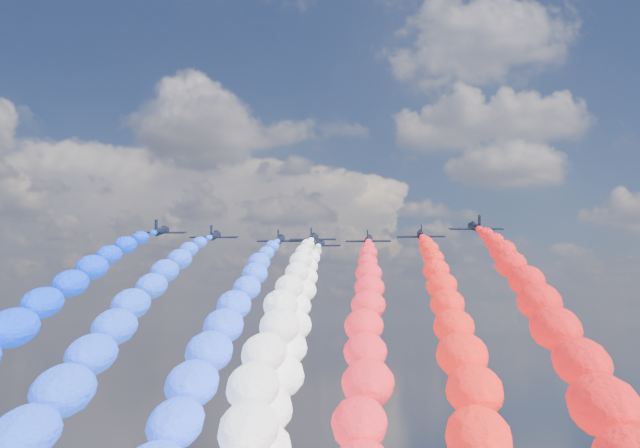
# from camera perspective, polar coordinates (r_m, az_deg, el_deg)

# --- Properties ---
(jet_0) EXTENTS (9.24, 12.26, 4.46)m
(jet_0) POSITION_cam_1_polar(r_m,az_deg,el_deg) (140.55, -11.25, -0.49)
(jet_0) COLOR black
(trail_0) EXTENTS (5.95, 101.04, 39.05)m
(trail_0) POSITION_cam_1_polar(r_m,az_deg,el_deg) (90.29, -20.20, -7.88)
(trail_0) COLOR #0A33F6
(jet_1) EXTENTS (9.27, 12.28, 4.46)m
(jet_1) POSITION_cam_1_polar(r_m,az_deg,el_deg) (147.08, -7.53, -0.83)
(jet_1) COLOR black
(trail_1) EXTENTS (5.95, 101.04, 39.05)m
(trail_1) POSITION_cam_1_polar(r_m,az_deg,el_deg) (95.58, -13.89, -8.00)
(trail_1) COLOR blue
(jet_2) EXTENTS (8.95, 12.05, 4.46)m
(jet_2) POSITION_cam_1_polar(r_m,az_deg,el_deg) (153.05, -2.86, -1.11)
(jet_2) COLOR black
(trail_2) EXTENTS (5.95, 101.04, 39.05)m
(trail_2) POSITION_cam_1_polar(r_m,az_deg,el_deg) (100.54, -6.40, -8.08)
(trail_2) COLOR #2750FD
(jet_3) EXTENTS (8.66, 11.84, 4.46)m
(jet_3) POSITION_cam_1_polar(r_m,az_deg,el_deg) (149.98, -0.50, -1.00)
(jet_3) COLOR black
(trail_3) EXTENTS (5.95, 101.04, 39.05)m
(trail_3) POSITION_cam_1_polar(r_m,az_deg,el_deg) (97.14, -2.85, -8.16)
(trail_3) COLOR silver
(jet_4) EXTENTS (9.24, 12.26, 4.46)m
(jet_4) POSITION_cam_1_polar(r_m,az_deg,el_deg) (162.88, -0.03, -1.45)
(jet_4) COLOR black
(trail_4) EXTENTS (5.95, 101.04, 39.05)m
(trail_4) POSITION_cam_1_polar(r_m,az_deg,el_deg) (110.04, -1.86, -7.99)
(trail_4) COLOR white
(jet_5) EXTENTS (9.05, 12.13, 4.46)m
(jet_5) POSITION_cam_1_polar(r_m,az_deg,el_deg) (153.58, 3.48, -1.12)
(jet_5) COLOR black
(trail_5) EXTENTS (5.95, 101.04, 39.05)m
(trail_5) POSITION_cam_1_polar(r_m,az_deg,el_deg) (100.53, 3.37, -8.11)
(trail_5) COLOR red
(jet_6) EXTENTS (8.98, 12.08, 4.46)m
(jet_6) POSITION_cam_1_polar(r_m,az_deg,el_deg) (145.80, 7.20, -0.78)
(jet_6) COLOR black
(trail_6) EXTENTS (5.95, 101.04, 39.05)m
(trail_6) POSITION_cam_1_polar(r_m,az_deg,el_deg) (92.86, 9.27, -8.15)
(trail_6) COLOR red
(jet_7) EXTENTS (9.06, 12.13, 4.46)m
(jet_7) POSITION_cam_1_polar(r_m,az_deg,el_deg) (134.55, 11.00, -0.22)
(jet_7) COLOR black
(trail_7) EXTENTS (5.95, 101.04, 39.05)m
(trail_7) POSITION_cam_1_polar(r_m,az_deg,el_deg) (82.09, 15.87, -8.19)
(trail_7) COLOR red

